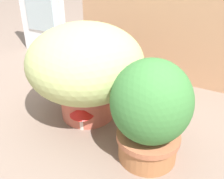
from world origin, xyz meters
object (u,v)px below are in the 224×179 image
Objects in this scene: grass_planter at (86,66)px; mushroom_ornament_red at (82,111)px; cat at (111,81)px; leafy_planter at (150,111)px.

mushroom_ornament_red is (0.04, -0.11, -0.18)m from grass_planter.
grass_planter is 0.21m from mushroom_ornament_red.
cat is 2.82× the size of mushroom_ornament_red.
grass_planter is at bearing 159.12° from leafy_planter.
leafy_planter is at bearing -20.88° from grass_planter.
cat is 0.28m from mushroom_ornament_red.
cat is at bearing 88.53° from mushroom_ornament_red.
grass_planter reaches higher than leafy_planter.
leafy_planter is (0.38, -0.15, -0.05)m from grass_planter.
grass_planter reaches higher than cat.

